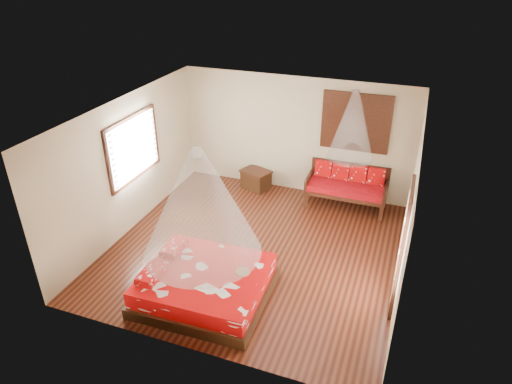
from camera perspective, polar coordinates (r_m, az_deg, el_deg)
room at (r=8.44m, az=-0.13°, el=0.68°), size 5.54×5.54×2.84m
bed at (r=7.97m, az=-6.46°, el=-11.36°), size 2.15×1.96×0.64m
daybed at (r=10.62m, az=11.33°, el=0.92°), size 1.81×0.80×0.95m
storage_chest at (r=11.29m, az=-0.00°, el=1.63°), size 0.82×0.71×0.47m
shutter_panel at (r=10.38m, az=12.37°, el=8.48°), size 1.52×0.06×1.32m
window_left at (r=9.65m, az=-15.04°, el=5.34°), size 0.10×1.74×1.34m
glazed_door at (r=7.70m, az=17.70°, el=-6.75°), size 0.08×1.02×2.16m
wine_tray at (r=7.74m, az=-1.68°, el=-9.72°), size 0.24×0.24×0.20m
mosquito_net_main at (r=7.06m, az=-7.02°, el=-1.37°), size 1.91×1.91×1.80m
mosquito_net_daybed at (r=9.91m, az=12.00°, el=8.18°), size 0.99×0.99×1.50m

